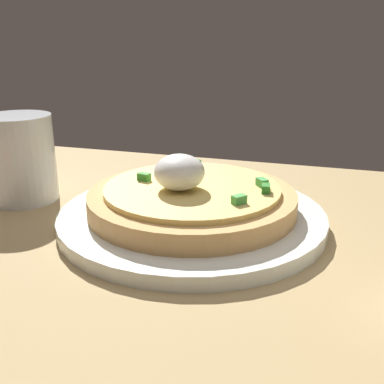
# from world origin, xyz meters

# --- Properties ---
(dining_table) EXTENTS (1.15, 0.67, 0.03)m
(dining_table) POSITION_xyz_m (0.00, 0.00, 0.01)
(dining_table) COLOR tan
(dining_table) RESTS_ON ground
(plate) EXTENTS (0.27, 0.27, 0.01)m
(plate) POSITION_xyz_m (-0.01, -0.08, 0.03)
(plate) COLOR white
(plate) RESTS_ON dining_table
(pizza) EXTENTS (0.21, 0.21, 0.06)m
(pizza) POSITION_xyz_m (-0.01, -0.08, 0.05)
(pizza) COLOR tan
(pizza) RESTS_ON plate
(cup_far) EXTENTS (0.08, 0.08, 0.10)m
(cup_far) POSITION_xyz_m (0.20, -0.09, 0.07)
(cup_far) COLOR silver
(cup_far) RESTS_ON dining_table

